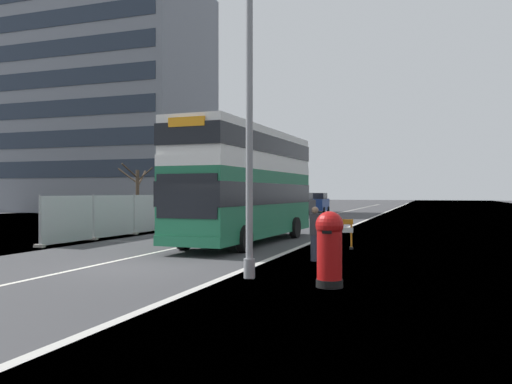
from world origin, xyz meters
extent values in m
cube|color=#38383A|center=(0.00, 0.00, -0.05)|extent=(140.00, 280.00, 0.10)
cube|color=#B2AFA8|center=(3.19, 0.00, 0.00)|extent=(0.24, 196.00, 0.01)
cube|color=silver|center=(-1.31, 0.00, 0.00)|extent=(0.16, 168.00, 0.01)
cube|color=#1E6B47|center=(0.64, 7.93, 1.72)|extent=(2.87, 10.92, 2.74)
cube|color=white|center=(0.64, 7.93, 3.29)|extent=(2.87, 10.92, 0.40)
cube|color=white|center=(0.64, 7.93, 4.17)|extent=(2.84, 10.81, 1.37)
cube|color=black|center=(0.64, 7.93, 2.13)|extent=(2.90, 11.03, 0.88)
cube|color=black|center=(0.64, 7.93, 4.17)|extent=(2.88, 10.98, 0.76)
cube|color=black|center=(0.44, 2.49, 2.06)|extent=(2.29, 0.14, 1.50)
cube|color=orange|center=(0.44, 2.49, 4.55)|extent=(1.37, 0.11, 0.32)
cube|color=#1E6B47|center=(0.64, 7.93, 0.53)|extent=(2.90, 11.03, 0.36)
cylinder|color=black|center=(-0.73, 4.61, 0.50)|extent=(0.34, 1.01, 1.00)
cylinder|color=black|center=(1.76, 4.52, 0.50)|extent=(0.34, 1.01, 1.00)
cylinder|color=black|center=(-0.50, 10.95, 0.50)|extent=(0.34, 1.01, 1.00)
cylinder|color=black|center=(1.98, 10.86, 0.50)|extent=(0.34, 1.01, 1.00)
cylinder|color=gray|center=(3.82, -0.69, 3.77)|extent=(0.18, 0.18, 7.54)
cylinder|color=gray|center=(3.82, -0.69, 0.25)|extent=(0.29, 0.29, 0.50)
cylinder|color=black|center=(5.99, -1.25, 0.09)|extent=(0.62, 0.62, 0.18)
cylinder|color=#AD0F0F|center=(5.99, -1.25, 0.80)|extent=(0.58, 0.58, 1.25)
sphere|color=#AD0F0F|center=(5.99, -1.25, 1.43)|extent=(0.65, 0.65, 0.65)
cube|color=black|center=(5.99, -1.55, 1.29)|extent=(0.22, 0.03, 0.07)
cube|color=orange|center=(4.61, 6.87, 1.05)|extent=(1.43, 0.30, 0.20)
cube|color=white|center=(4.61, 6.87, 0.73)|extent=(1.43, 0.30, 0.20)
cube|color=orange|center=(3.97, 6.78, 0.52)|extent=(0.08, 0.08, 1.05)
cube|color=black|center=(3.97, 6.78, 0.04)|extent=(0.20, 0.46, 0.08)
cube|color=orange|center=(5.25, 6.97, 0.52)|extent=(0.08, 0.08, 1.05)
cube|color=black|center=(5.25, 6.97, 0.04)|extent=(0.20, 0.46, 0.08)
cube|color=#A8AAAD|center=(-6.54, 5.20, 1.05)|extent=(0.04, 3.26, 2.00)
cube|color=#A8AAAD|center=(-6.54, 8.60, 1.05)|extent=(0.04, 3.26, 2.00)
cube|color=#A8AAAD|center=(-6.54, 12.00, 1.05)|extent=(0.04, 3.26, 2.00)
cube|color=#A8AAAD|center=(-6.54, 15.40, 1.05)|extent=(0.04, 3.26, 2.00)
cube|color=#A8AAAD|center=(-6.54, 18.80, 1.05)|extent=(0.04, 3.26, 2.00)
cube|color=#A8AAAD|center=(-6.54, 22.20, 1.05)|extent=(0.04, 3.26, 2.00)
cube|color=#A8AAAD|center=(-6.54, 25.60, 1.05)|extent=(0.04, 3.26, 2.00)
cylinder|color=#939699|center=(-6.54, 3.50, 1.05)|extent=(0.06, 0.06, 2.10)
cube|color=gray|center=(-6.54, 3.50, 0.06)|extent=(0.44, 0.20, 0.12)
cylinder|color=#939699|center=(-6.54, 6.90, 1.05)|extent=(0.06, 0.06, 2.10)
cube|color=gray|center=(-6.54, 6.90, 0.06)|extent=(0.44, 0.20, 0.12)
cylinder|color=#939699|center=(-6.54, 10.30, 1.05)|extent=(0.06, 0.06, 2.10)
cube|color=gray|center=(-6.54, 10.30, 0.06)|extent=(0.44, 0.20, 0.12)
cylinder|color=#939699|center=(-6.54, 13.70, 1.05)|extent=(0.06, 0.06, 2.10)
cube|color=gray|center=(-6.54, 13.70, 0.06)|extent=(0.44, 0.20, 0.12)
cylinder|color=#939699|center=(-6.54, 17.10, 1.05)|extent=(0.06, 0.06, 2.10)
cube|color=gray|center=(-6.54, 17.10, 0.06)|extent=(0.44, 0.20, 0.12)
cylinder|color=#939699|center=(-6.54, 20.50, 1.05)|extent=(0.06, 0.06, 2.10)
cube|color=gray|center=(-6.54, 20.50, 0.06)|extent=(0.44, 0.20, 0.12)
cylinder|color=#939699|center=(-6.54, 23.90, 1.05)|extent=(0.06, 0.06, 2.10)
cube|color=gray|center=(-6.54, 23.90, 0.06)|extent=(0.44, 0.20, 0.12)
cylinder|color=#939699|center=(-6.54, 27.30, 1.05)|extent=(0.06, 0.06, 2.10)
cube|color=gray|center=(-6.54, 27.30, 0.06)|extent=(0.44, 0.20, 0.12)
cube|color=black|center=(-4.04, 27.90, 0.75)|extent=(1.74, 4.35, 1.14)
cube|color=black|center=(-4.04, 27.90, 1.69)|extent=(1.60, 2.39, 0.74)
cylinder|color=black|center=(-3.17, 29.25, 0.30)|extent=(0.20, 0.60, 0.60)
cylinder|color=black|center=(-4.91, 29.25, 0.30)|extent=(0.20, 0.60, 0.60)
cylinder|color=black|center=(-3.17, 26.55, 0.30)|extent=(0.20, 0.60, 0.60)
cylinder|color=black|center=(-4.91, 26.55, 0.30)|extent=(0.20, 0.60, 0.60)
cube|color=black|center=(-3.98, 36.12, 0.82)|extent=(1.77, 4.53, 1.27)
cube|color=black|center=(-3.98, 36.12, 1.81)|extent=(1.63, 2.49, 0.71)
cylinder|color=black|center=(-3.09, 37.52, 0.30)|extent=(0.20, 0.60, 0.60)
cylinder|color=black|center=(-4.86, 37.52, 0.30)|extent=(0.20, 0.60, 0.60)
cylinder|color=black|center=(-3.09, 34.71, 0.30)|extent=(0.20, 0.60, 0.60)
cylinder|color=black|center=(-4.86, 34.71, 0.30)|extent=(0.20, 0.60, 0.60)
cube|color=navy|center=(-4.03, 43.67, 0.82)|extent=(1.83, 3.96, 1.29)
cube|color=black|center=(-4.03, 43.67, 1.80)|extent=(1.68, 2.18, 0.66)
cylinder|color=black|center=(-3.11, 44.90, 0.30)|extent=(0.20, 0.60, 0.60)
cylinder|color=black|center=(-4.94, 44.90, 0.30)|extent=(0.20, 0.60, 0.60)
cylinder|color=black|center=(-3.11, 42.44, 0.30)|extent=(0.20, 0.60, 0.60)
cylinder|color=black|center=(-4.94, 42.44, 0.30)|extent=(0.20, 0.60, 0.60)
cylinder|color=#4C3D2D|center=(-16.10, 25.93, 2.07)|extent=(0.31, 0.31, 4.13)
cylinder|color=#4C3D2D|center=(-15.40, 26.00, 3.76)|extent=(1.49, 0.24, 1.21)
cylinder|color=#4C3D2D|center=(-16.22, 26.78, 3.38)|extent=(0.41, 1.81, 1.56)
cylinder|color=#4C3D2D|center=(-17.11, 25.99, 3.64)|extent=(2.10, 0.25, 1.40)
cylinder|color=#4C3D2D|center=(-16.32, 25.07, 4.03)|extent=(0.58, 1.82, 1.26)
cylinder|color=#2D3342|center=(4.68, 3.13, 0.41)|extent=(0.29, 0.29, 0.83)
cylinder|color=#333338|center=(4.68, 3.13, 1.17)|extent=(0.34, 0.34, 0.68)
sphere|color=#937056|center=(4.68, 3.13, 1.62)|extent=(0.22, 0.22, 0.22)
cube|color=gray|center=(-29.41, 38.24, 12.74)|extent=(25.42, 13.77, 25.48)
cube|color=#232D3D|center=(-29.41, 31.32, 4.62)|extent=(23.90, 0.08, 1.78)
cube|color=#232D3D|center=(-29.41, 31.32, 7.80)|extent=(23.90, 0.08, 1.78)
cube|color=#232D3D|center=(-29.41, 31.32, 10.99)|extent=(23.90, 0.08, 1.78)
cube|color=#232D3D|center=(-29.41, 31.32, 14.17)|extent=(23.90, 0.08, 1.78)
cube|color=#232D3D|center=(-29.41, 31.32, 17.36)|extent=(23.90, 0.08, 1.78)
cube|color=#232D3D|center=(-29.41, 31.32, 20.54)|extent=(23.90, 0.08, 1.78)
camera|label=1|loc=(8.28, -13.05, 2.18)|focal=36.28mm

